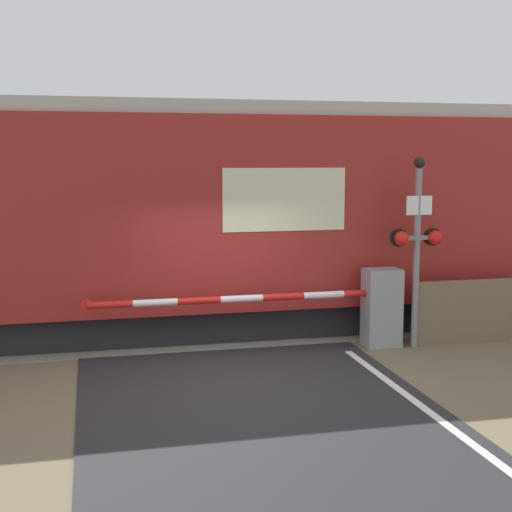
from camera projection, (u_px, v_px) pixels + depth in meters
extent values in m
plane|color=#6B6047|center=(240.00, 380.00, 10.26)|extent=(80.00, 80.00, 0.00)
cube|color=slate|center=(205.00, 328.00, 13.32)|extent=(36.00, 3.20, 0.03)
cube|color=#595451|center=(211.00, 334.00, 12.62)|extent=(36.00, 0.08, 0.10)
cube|color=#595451|center=(199.00, 316.00, 14.01)|extent=(36.00, 0.08, 0.10)
cube|color=black|center=(263.00, 310.00, 13.54)|extent=(19.32, 2.49, 0.60)
cube|color=maroon|center=(264.00, 208.00, 13.27)|extent=(21.00, 2.93, 3.27)
cube|color=#ADA89E|center=(264.00, 112.00, 13.03)|extent=(20.58, 2.70, 0.24)
cube|color=beige|center=(285.00, 200.00, 11.82)|extent=(2.10, 0.02, 1.05)
cube|color=gray|center=(382.00, 308.00, 12.02)|extent=(0.60, 0.44, 1.32)
cylinder|color=gray|center=(382.00, 292.00, 11.99)|extent=(0.16, 0.16, 0.18)
cylinder|color=red|center=(363.00, 293.00, 11.91)|extent=(0.69, 0.11, 0.11)
cylinder|color=white|center=(323.00, 295.00, 11.75)|extent=(0.69, 0.11, 0.11)
cylinder|color=red|center=(283.00, 297.00, 11.60)|extent=(0.69, 0.11, 0.11)
cylinder|color=white|center=(242.00, 299.00, 11.44)|extent=(0.69, 0.11, 0.11)
cylinder|color=red|center=(199.00, 301.00, 11.28)|extent=(0.69, 0.11, 0.11)
cylinder|color=white|center=(155.00, 303.00, 11.13)|extent=(0.69, 0.11, 0.11)
cylinder|color=red|center=(110.00, 305.00, 10.97)|extent=(0.69, 0.11, 0.11)
cylinder|color=red|center=(87.00, 306.00, 10.89)|extent=(0.20, 0.02, 0.20)
cylinder|color=gray|center=(416.00, 259.00, 11.85)|extent=(0.11, 0.11, 2.99)
cube|color=gray|center=(417.00, 238.00, 11.80)|extent=(0.72, 0.07, 0.07)
sphere|color=red|center=(402.00, 239.00, 11.69)|extent=(0.24, 0.24, 0.24)
sphere|color=red|center=(435.00, 238.00, 11.82)|extent=(0.24, 0.24, 0.24)
cylinder|color=black|center=(399.00, 238.00, 11.79)|extent=(0.30, 0.06, 0.30)
cylinder|color=black|center=(432.00, 237.00, 11.93)|extent=(0.30, 0.06, 0.30)
cube|color=white|center=(419.00, 205.00, 11.69)|extent=(0.45, 0.02, 0.31)
sphere|color=black|center=(419.00, 163.00, 11.63)|extent=(0.18, 0.18, 0.18)
cube|color=#726047|center=(486.00, 310.00, 12.32)|extent=(2.60, 0.06, 1.10)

